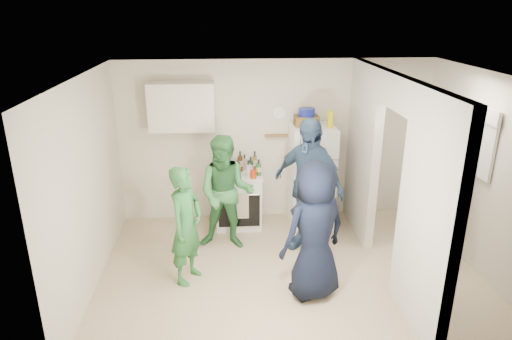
{
  "coord_description": "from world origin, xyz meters",
  "views": [
    {
      "loc": [
        -0.8,
        -5.06,
        3.24
      ],
      "look_at": [
        -0.4,
        0.4,
        1.25
      ],
      "focal_mm": 32.0,
      "sensor_mm": 36.0,
      "label": 1
    }
  ],
  "objects_px": {
    "person_green_left": "(186,225)",
    "person_denim": "(308,185)",
    "yellow_cup_stack_top": "(330,119)",
    "stove": "(238,200)",
    "fridge": "(311,176)",
    "person_navy": "(315,231)",
    "person_nook": "(440,192)",
    "person_green_center": "(226,193)",
    "wicker_basket": "(306,121)",
    "blue_bowl": "(307,112)"
  },
  "relations": [
    {
      "from": "person_nook",
      "to": "fridge",
      "type": "bearing_deg",
      "value": -102.14
    },
    {
      "from": "blue_bowl",
      "to": "person_nook",
      "type": "bearing_deg",
      "value": -29.72
    },
    {
      "from": "fridge",
      "to": "person_navy",
      "type": "xyz_separation_m",
      "value": [
        -0.31,
        -1.85,
        0.04
      ]
    },
    {
      "from": "blue_bowl",
      "to": "person_green_left",
      "type": "height_order",
      "value": "blue_bowl"
    },
    {
      "from": "fridge",
      "to": "person_nook",
      "type": "relative_size",
      "value": 0.91
    },
    {
      "from": "person_denim",
      "to": "person_nook",
      "type": "distance_m",
      "value": 1.79
    },
    {
      "from": "blue_bowl",
      "to": "fridge",
      "type": "bearing_deg",
      "value": -26.57
    },
    {
      "from": "blue_bowl",
      "to": "person_green_left",
      "type": "bearing_deg",
      "value": -138.65
    },
    {
      "from": "wicker_basket",
      "to": "person_green_center",
      "type": "distance_m",
      "value": 1.61
    },
    {
      "from": "wicker_basket",
      "to": "person_green_left",
      "type": "bearing_deg",
      "value": -138.65
    },
    {
      "from": "fridge",
      "to": "person_navy",
      "type": "relative_size",
      "value": 0.95
    },
    {
      "from": "person_navy",
      "to": "fridge",
      "type": "bearing_deg",
      "value": -123.7
    },
    {
      "from": "wicker_basket",
      "to": "person_nook",
      "type": "bearing_deg",
      "value": -29.72
    },
    {
      "from": "fridge",
      "to": "blue_bowl",
      "type": "bearing_deg",
      "value": 153.43
    },
    {
      "from": "yellow_cup_stack_top",
      "to": "person_green_left",
      "type": "bearing_deg",
      "value": -146.37
    },
    {
      "from": "yellow_cup_stack_top",
      "to": "person_green_center",
      "type": "xyz_separation_m",
      "value": [
        -1.52,
        -0.54,
        -0.88
      ]
    },
    {
      "from": "stove",
      "to": "person_denim",
      "type": "height_order",
      "value": "person_denim"
    },
    {
      "from": "yellow_cup_stack_top",
      "to": "person_green_left",
      "type": "relative_size",
      "value": 0.17
    },
    {
      "from": "person_green_left",
      "to": "person_denim",
      "type": "distance_m",
      "value": 1.75
    },
    {
      "from": "yellow_cup_stack_top",
      "to": "stove",
      "type": "bearing_deg",
      "value": 174.43
    },
    {
      "from": "person_denim",
      "to": "stove",
      "type": "bearing_deg",
      "value": -174.22
    },
    {
      "from": "fridge",
      "to": "yellow_cup_stack_top",
      "type": "xyz_separation_m",
      "value": [
        0.22,
        -0.1,
        0.91
      ]
    },
    {
      "from": "wicker_basket",
      "to": "person_green_center",
      "type": "height_order",
      "value": "wicker_basket"
    },
    {
      "from": "fridge",
      "to": "wicker_basket",
      "type": "relative_size",
      "value": 4.47
    },
    {
      "from": "person_green_left",
      "to": "blue_bowl",
      "type": "bearing_deg",
      "value": -21.02
    },
    {
      "from": "blue_bowl",
      "to": "wicker_basket",
      "type": "bearing_deg",
      "value": 0.0
    },
    {
      "from": "person_green_center",
      "to": "person_nook",
      "type": "height_order",
      "value": "person_nook"
    },
    {
      "from": "person_navy",
      "to": "person_nook",
      "type": "xyz_separation_m",
      "value": [
        1.9,
        0.94,
        0.04
      ]
    },
    {
      "from": "person_denim",
      "to": "person_green_center",
      "type": "bearing_deg",
      "value": -139.65
    },
    {
      "from": "fridge",
      "to": "person_nook",
      "type": "distance_m",
      "value": 1.83
    },
    {
      "from": "wicker_basket",
      "to": "person_denim",
      "type": "height_order",
      "value": "person_denim"
    },
    {
      "from": "wicker_basket",
      "to": "person_green_left",
      "type": "distance_m",
      "value": 2.42
    },
    {
      "from": "stove",
      "to": "person_green_left",
      "type": "distance_m",
      "value": 1.65
    },
    {
      "from": "yellow_cup_stack_top",
      "to": "person_green_left",
      "type": "distance_m",
      "value": 2.59
    },
    {
      "from": "stove",
      "to": "person_green_left",
      "type": "bearing_deg",
      "value": -114.75
    },
    {
      "from": "yellow_cup_stack_top",
      "to": "person_nook",
      "type": "distance_m",
      "value": 1.79
    },
    {
      "from": "stove",
      "to": "blue_bowl",
      "type": "height_order",
      "value": "blue_bowl"
    },
    {
      "from": "yellow_cup_stack_top",
      "to": "person_green_center",
      "type": "bearing_deg",
      "value": -160.53
    },
    {
      "from": "fridge",
      "to": "yellow_cup_stack_top",
      "type": "height_order",
      "value": "yellow_cup_stack_top"
    },
    {
      "from": "yellow_cup_stack_top",
      "to": "person_navy",
      "type": "bearing_deg",
      "value": -106.89
    },
    {
      "from": "stove",
      "to": "person_denim",
      "type": "relative_size",
      "value": 0.45
    },
    {
      "from": "person_green_center",
      "to": "person_nook",
      "type": "relative_size",
      "value": 0.94
    },
    {
      "from": "stove",
      "to": "person_green_center",
      "type": "bearing_deg",
      "value": -105.61
    },
    {
      "from": "person_denim",
      "to": "person_navy",
      "type": "bearing_deg",
      "value": -49.92
    },
    {
      "from": "wicker_basket",
      "to": "person_navy",
      "type": "bearing_deg",
      "value": -96.34
    },
    {
      "from": "fridge",
      "to": "blue_bowl",
      "type": "distance_m",
      "value": 0.99
    },
    {
      "from": "stove",
      "to": "person_green_left",
      "type": "xyz_separation_m",
      "value": [
        -0.68,
        -1.47,
        0.32
      ]
    },
    {
      "from": "person_nook",
      "to": "yellow_cup_stack_top",
      "type": "bearing_deg",
      "value": -102.97
    },
    {
      "from": "person_navy",
      "to": "person_nook",
      "type": "distance_m",
      "value": 2.12
    },
    {
      "from": "stove",
      "to": "yellow_cup_stack_top",
      "type": "bearing_deg",
      "value": -5.57
    }
  ]
}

